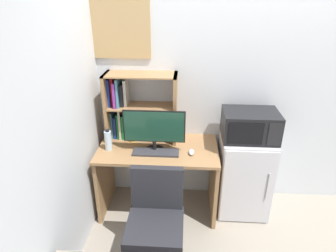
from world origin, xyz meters
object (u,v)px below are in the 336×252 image
(monitor, at_px, (154,129))
(desk_chair, at_px, (156,228))
(keyboard, at_px, (156,152))
(wall_corkboard, at_px, (120,29))
(hutch_bookshelf, at_px, (131,107))
(mini_fridge, at_px, (244,175))
(microwave, at_px, (250,125))
(water_bottle, at_px, (108,140))
(computer_mouse, at_px, (191,152))

(monitor, bearing_deg, desk_chair, -83.61)
(keyboard, relative_size, wall_corkboard, 0.77)
(hutch_bookshelf, height_order, mini_fridge, hutch_bookshelf)
(hutch_bookshelf, height_order, microwave, hutch_bookshelf)
(mini_fridge, xyz_separation_m, microwave, (0.00, 0.00, 0.56))
(water_bottle, height_order, mini_fridge, water_bottle)
(hutch_bookshelf, xyz_separation_m, microwave, (1.15, -0.14, -0.10))
(desk_chair, bearing_deg, microwave, 42.42)
(keyboard, bearing_deg, mini_fridge, 10.82)
(wall_corkboard, bearing_deg, desk_chair, -67.78)
(computer_mouse, bearing_deg, hutch_bookshelf, 153.78)
(computer_mouse, relative_size, microwave, 0.20)
(monitor, xyz_separation_m, desk_chair, (0.07, -0.63, -0.59))
(water_bottle, height_order, microwave, microwave)
(mini_fridge, distance_m, wall_corkboard, 1.87)
(monitor, height_order, keyboard, monitor)
(hutch_bookshelf, xyz_separation_m, wall_corkboard, (-0.09, 0.11, 0.72))
(mini_fridge, distance_m, microwave, 0.56)
(microwave, relative_size, desk_chair, 0.59)
(monitor, relative_size, keyboard, 1.33)
(computer_mouse, relative_size, water_bottle, 0.48)
(keyboard, bearing_deg, water_bottle, 174.45)
(keyboard, height_order, wall_corkboard, wall_corkboard)
(computer_mouse, distance_m, microwave, 0.61)
(computer_mouse, xyz_separation_m, desk_chair, (-0.28, -0.60, -0.38))
(hutch_bookshelf, distance_m, mini_fridge, 1.33)
(hutch_bookshelf, xyz_separation_m, computer_mouse, (0.60, -0.30, -0.32))
(desk_chair, bearing_deg, water_bottle, 129.27)
(keyboard, bearing_deg, hutch_bookshelf, 130.96)
(keyboard, xyz_separation_m, microwave, (0.88, 0.17, 0.23))
(monitor, distance_m, desk_chair, 0.87)
(desk_chair, distance_m, wall_corkboard, 1.79)
(computer_mouse, relative_size, wall_corkboard, 0.18)
(keyboard, distance_m, wall_corkboard, 1.19)
(monitor, height_order, computer_mouse, monitor)
(hutch_bookshelf, bearing_deg, wall_corkboard, 127.60)
(hutch_bookshelf, xyz_separation_m, monitor, (0.25, -0.26, -0.11))
(hutch_bookshelf, height_order, wall_corkboard, wall_corkboard)
(mini_fridge, xyz_separation_m, wall_corkboard, (-1.24, 0.26, 1.38))
(keyboard, height_order, computer_mouse, computer_mouse)
(mini_fridge, bearing_deg, microwave, 89.85)
(monitor, distance_m, water_bottle, 0.46)
(wall_corkboard, bearing_deg, mini_fridge, -11.69)
(keyboard, height_order, mini_fridge, mini_fridge)
(hutch_bookshelf, bearing_deg, desk_chair, -70.05)
(keyboard, xyz_separation_m, computer_mouse, (0.33, 0.01, 0.01))
(keyboard, xyz_separation_m, mini_fridge, (0.88, 0.17, -0.33))
(desk_chair, bearing_deg, hutch_bookshelf, 109.95)
(hutch_bookshelf, xyz_separation_m, mini_fridge, (1.15, -0.14, -0.66))
(water_bottle, bearing_deg, keyboard, -5.55)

